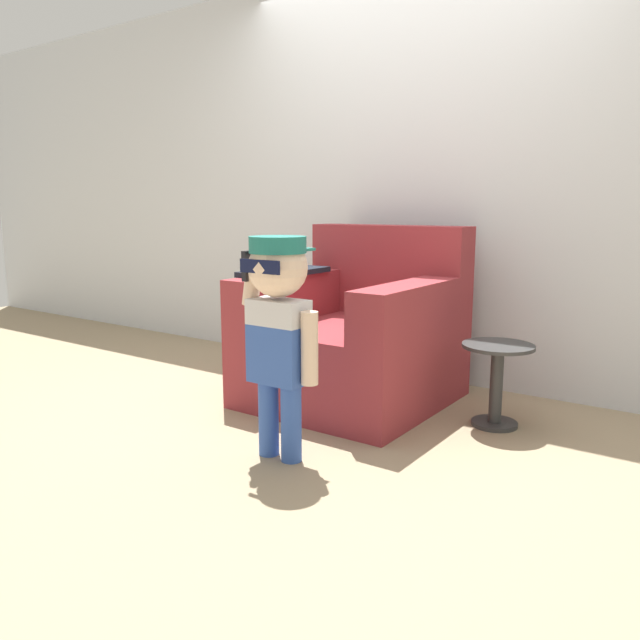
% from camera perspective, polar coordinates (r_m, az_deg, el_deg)
% --- Properties ---
extents(ground_plane, '(10.00, 10.00, 0.00)m').
position_cam_1_polar(ground_plane, '(3.59, 3.51, -7.40)').
color(ground_plane, '#998466').
extents(wall_back, '(10.00, 0.05, 2.60)m').
position_cam_1_polar(wall_back, '(4.04, 9.09, 13.15)').
color(wall_back, silver).
rests_on(wall_back, ground_plane).
extents(armchair, '(1.02, 1.04, 0.98)m').
position_cam_1_polar(armchair, '(3.55, 3.32, -1.66)').
color(armchair, maroon).
rests_on(armchair, ground_plane).
extents(person_child, '(0.40, 0.30, 0.97)m').
position_cam_1_polar(person_child, '(2.65, -3.78, 0.64)').
color(person_child, '#3356AD').
rests_on(person_child, ground_plane).
extents(side_table, '(0.36, 0.36, 0.42)m').
position_cam_1_polar(side_table, '(3.25, 15.86, -4.98)').
color(side_table, '#333333').
rests_on(side_table, ground_plane).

